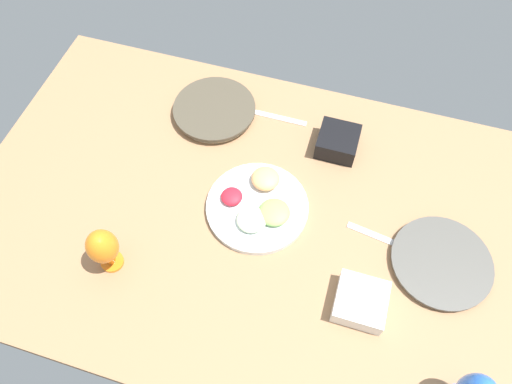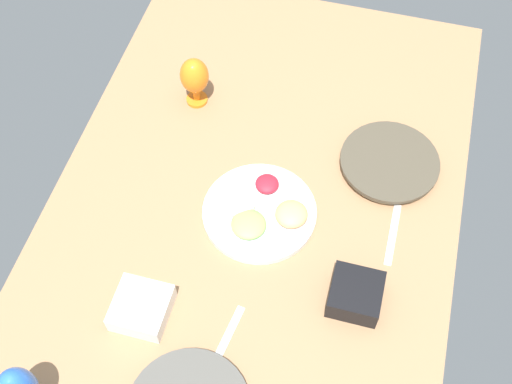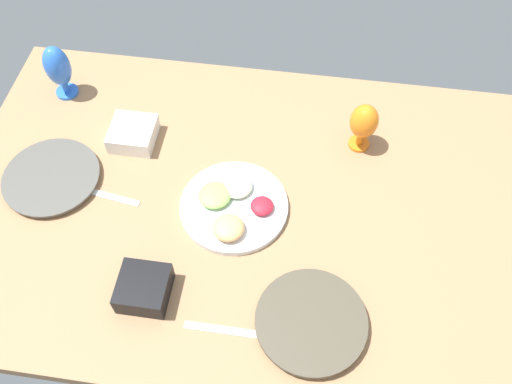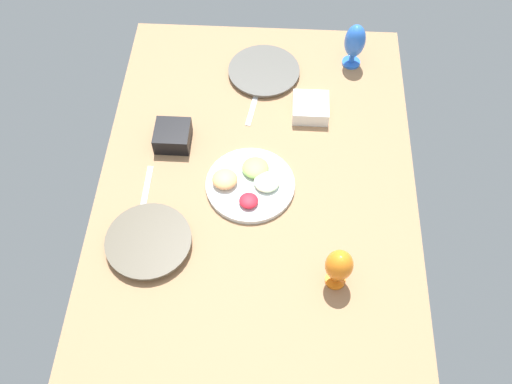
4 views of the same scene
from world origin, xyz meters
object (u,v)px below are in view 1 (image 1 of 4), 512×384
(hurricane_glass_orange, at_px, (103,248))
(square_bowl_black, at_px, (338,141))
(dinner_plate_left, at_px, (441,264))
(square_bowl_white, at_px, (361,301))
(dinner_plate_right, at_px, (215,110))
(fruit_platter, at_px, (258,205))

(hurricane_glass_orange, height_order, square_bowl_black, hurricane_glass_orange)
(dinner_plate_left, height_order, hurricane_glass_orange, hurricane_glass_orange)
(hurricane_glass_orange, height_order, square_bowl_white, hurricane_glass_orange)
(dinner_plate_right, xyz_separation_m, fruit_platter, (-0.23, 0.29, 0.00))
(dinner_plate_right, bearing_deg, fruit_platter, 128.66)
(dinner_plate_left, bearing_deg, hurricane_glass_orange, 16.24)
(fruit_platter, relative_size, hurricane_glass_orange, 1.85)
(hurricane_glass_orange, relative_size, square_bowl_black, 1.32)
(dinner_plate_right, distance_m, square_bowl_black, 0.40)
(dinner_plate_left, height_order, square_bowl_black, square_bowl_black)
(fruit_platter, xyz_separation_m, square_bowl_white, (-0.33, 0.20, 0.01))
(dinner_plate_right, distance_m, square_bowl_white, 0.75)
(dinner_plate_right, xyz_separation_m, square_bowl_white, (-0.56, 0.49, 0.01))
(hurricane_glass_orange, bearing_deg, dinner_plate_left, -163.76)
(hurricane_glass_orange, distance_m, square_bowl_white, 0.66)
(dinner_plate_left, bearing_deg, square_bowl_black, -41.00)
(dinner_plate_left, xyz_separation_m, fruit_platter, (0.52, -0.03, 0.01))
(dinner_plate_left, distance_m, square_bowl_white, 0.25)
(dinner_plate_right, height_order, hurricane_glass_orange, hurricane_glass_orange)
(dinner_plate_left, xyz_separation_m, square_bowl_white, (0.19, 0.17, 0.02))
(square_bowl_black, relative_size, square_bowl_white, 0.95)
(hurricane_glass_orange, xyz_separation_m, square_bowl_black, (-0.49, -0.54, -0.06))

